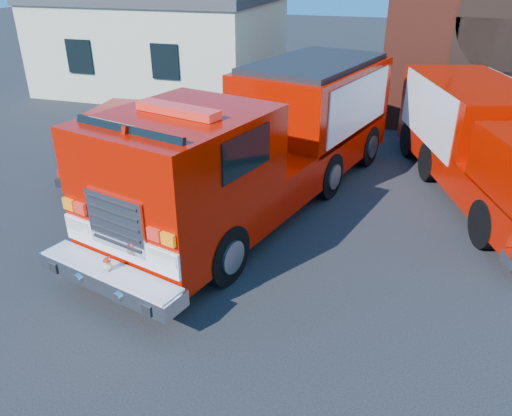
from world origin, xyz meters
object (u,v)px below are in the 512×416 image
(fire_engine, at_px, (266,139))
(secondary_truck, at_px, (488,141))
(side_building, at_px, (165,40))
(pickup_truck, at_px, (136,136))

(fire_engine, height_order, secondary_truck, fire_engine)
(side_building, height_order, secondary_truck, side_building)
(fire_engine, bearing_deg, side_building, 126.64)
(side_building, relative_size, secondary_truck, 1.18)
(fire_engine, xyz_separation_m, pickup_truck, (-4.54, 1.40, -0.81))
(fire_engine, distance_m, pickup_truck, 4.82)
(pickup_truck, xyz_separation_m, secondary_truck, (9.89, 0.82, 0.59))
(side_building, xyz_separation_m, pickup_truck, (3.81, -9.82, -1.33))
(fire_engine, distance_m, secondary_truck, 5.80)
(pickup_truck, bearing_deg, secondary_truck, 4.72)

